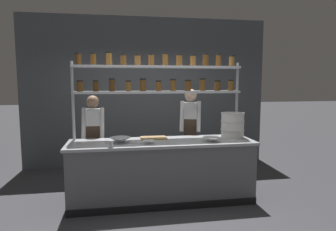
{
  "coord_description": "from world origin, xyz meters",
  "views": [
    {
      "loc": [
        -0.64,
        -4.33,
        1.81
      ],
      "look_at": [
        0.13,
        0.2,
        1.28
      ],
      "focal_mm": 32.0,
      "sensor_mm": 36.0,
      "label": 1
    }
  ],
  "objects_px": {
    "chef_center": "(190,129)",
    "container_stack": "(233,125)",
    "prep_bowl_center_back": "(211,140)",
    "chef_left": "(94,137)",
    "serving_cup_front": "(111,144)",
    "prep_bowl_near_left": "(120,140)",
    "prep_bowl_center_front": "(149,142)",
    "spice_shelf_unit": "(159,81)",
    "cutting_board": "(153,138)"
  },
  "relations": [
    {
      "from": "chef_left",
      "to": "container_stack",
      "type": "xyz_separation_m",
      "value": [
        2.18,
        -0.52,
        0.22
      ]
    },
    {
      "from": "container_stack",
      "to": "serving_cup_front",
      "type": "bearing_deg",
      "value": -167.7
    },
    {
      "from": "container_stack",
      "to": "prep_bowl_center_front",
      "type": "xyz_separation_m",
      "value": [
        -1.36,
        -0.27,
        -0.17
      ]
    },
    {
      "from": "chef_left",
      "to": "chef_center",
      "type": "height_order",
      "value": "chef_center"
    },
    {
      "from": "prep_bowl_center_back",
      "to": "serving_cup_front",
      "type": "relative_size",
      "value": 2.63
    },
    {
      "from": "prep_bowl_near_left",
      "to": "prep_bowl_center_back",
      "type": "distance_m",
      "value": 1.32
    },
    {
      "from": "serving_cup_front",
      "to": "prep_bowl_center_front",
      "type": "bearing_deg",
      "value": 15.0
    },
    {
      "from": "prep_bowl_near_left",
      "to": "prep_bowl_center_back",
      "type": "relative_size",
      "value": 1.21
    },
    {
      "from": "chef_left",
      "to": "serving_cup_front",
      "type": "height_order",
      "value": "chef_left"
    },
    {
      "from": "chef_left",
      "to": "prep_bowl_center_front",
      "type": "distance_m",
      "value": 1.14
    },
    {
      "from": "chef_center",
      "to": "container_stack",
      "type": "height_order",
      "value": "chef_center"
    },
    {
      "from": "chef_left",
      "to": "chef_center",
      "type": "relative_size",
      "value": 0.94
    },
    {
      "from": "chef_center",
      "to": "prep_bowl_center_back",
      "type": "height_order",
      "value": "chef_center"
    },
    {
      "from": "prep_bowl_center_front",
      "to": "prep_bowl_center_back",
      "type": "height_order",
      "value": "prep_bowl_center_back"
    },
    {
      "from": "chef_left",
      "to": "prep_bowl_near_left",
      "type": "height_order",
      "value": "chef_left"
    },
    {
      "from": "prep_bowl_center_front",
      "to": "prep_bowl_center_back",
      "type": "relative_size",
      "value": 0.71
    },
    {
      "from": "chef_left",
      "to": "prep_bowl_center_front",
      "type": "xyz_separation_m",
      "value": [
        0.83,
        -0.79,
        0.04
      ]
    },
    {
      "from": "prep_bowl_near_left",
      "to": "prep_bowl_center_front",
      "type": "bearing_deg",
      "value": -17.51
    },
    {
      "from": "chef_left",
      "to": "cutting_board",
      "type": "height_order",
      "value": "chef_left"
    },
    {
      "from": "prep_bowl_near_left",
      "to": "spice_shelf_unit",
      "type": "bearing_deg",
      "value": 30.74
    },
    {
      "from": "prep_bowl_center_front",
      "to": "prep_bowl_center_back",
      "type": "bearing_deg",
      "value": -0.76
    },
    {
      "from": "cutting_board",
      "to": "spice_shelf_unit",
      "type": "bearing_deg",
      "value": 49.93
    },
    {
      "from": "spice_shelf_unit",
      "to": "chef_left",
      "type": "relative_size",
      "value": 1.68
    },
    {
      "from": "spice_shelf_unit",
      "to": "prep_bowl_center_front",
      "type": "distance_m",
      "value": 1.02
    },
    {
      "from": "cutting_board",
      "to": "prep_bowl_center_front",
      "type": "distance_m",
      "value": 0.38
    },
    {
      "from": "prep_bowl_center_front",
      "to": "chef_center",
      "type": "bearing_deg",
      "value": 47.26
    },
    {
      "from": "spice_shelf_unit",
      "to": "chef_center",
      "type": "height_order",
      "value": "spice_shelf_unit"
    },
    {
      "from": "prep_bowl_center_back",
      "to": "spice_shelf_unit",
      "type": "bearing_deg",
      "value": 143.94
    },
    {
      "from": "prep_bowl_near_left",
      "to": "serving_cup_front",
      "type": "relative_size",
      "value": 3.18
    },
    {
      "from": "chef_left",
      "to": "chef_center",
      "type": "distance_m",
      "value": 1.66
    },
    {
      "from": "prep_bowl_near_left",
      "to": "serving_cup_front",
      "type": "xyz_separation_m",
      "value": [
        -0.13,
        -0.27,
        0.01
      ]
    },
    {
      "from": "chef_center",
      "to": "cutting_board",
      "type": "relative_size",
      "value": 4.17
    },
    {
      "from": "serving_cup_front",
      "to": "chef_center",
      "type": "bearing_deg",
      "value": 37.36
    },
    {
      "from": "container_stack",
      "to": "serving_cup_front",
      "type": "distance_m",
      "value": 1.94
    },
    {
      "from": "chef_left",
      "to": "cutting_board",
      "type": "distance_m",
      "value": 1.03
    },
    {
      "from": "spice_shelf_unit",
      "to": "prep_bowl_near_left",
      "type": "distance_m",
      "value": 1.11
    },
    {
      "from": "chef_left",
      "to": "chef_center",
      "type": "xyz_separation_m",
      "value": [
        1.65,
        0.11,
        0.06
      ]
    },
    {
      "from": "chef_center",
      "to": "container_stack",
      "type": "xyz_separation_m",
      "value": [
        0.53,
        -0.63,
        0.15
      ]
    },
    {
      "from": "chef_center",
      "to": "prep_bowl_near_left",
      "type": "relative_size",
      "value": 5.57
    },
    {
      "from": "prep_bowl_center_back",
      "to": "chef_left",
      "type": "bearing_deg",
      "value": 155.34
    },
    {
      "from": "spice_shelf_unit",
      "to": "prep_bowl_center_back",
      "type": "height_order",
      "value": "spice_shelf_unit"
    },
    {
      "from": "serving_cup_front",
      "to": "container_stack",
      "type": "bearing_deg",
      "value": 12.3
    },
    {
      "from": "prep_bowl_center_back",
      "to": "prep_bowl_center_front",
      "type": "bearing_deg",
      "value": 179.24
    },
    {
      "from": "prep_bowl_near_left",
      "to": "cutting_board",
      "type": "bearing_deg",
      "value": 24.87
    },
    {
      "from": "chef_center",
      "to": "prep_bowl_near_left",
      "type": "xyz_separation_m",
      "value": [
        -1.23,
        -0.77,
        -0.0
      ]
    },
    {
      "from": "chef_left",
      "to": "prep_bowl_center_back",
      "type": "relative_size",
      "value": 6.35
    },
    {
      "from": "chef_center",
      "to": "prep_bowl_near_left",
      "type": "height_order",
      "value": "chef_center"
    },
    {
      "from": "container_stack",
      "to": "prep_bowl_near_left",
      "type": "xyz_separation_m",
      "value": [
        -1.76,
        -0.14,
        -0.16
      ]
    },
    {
      "from": "prep_bowl_near_left",
      "to": "serving_cup_front",
      "type": "distance_m",
      "value": 0.3
    },
    {
      "from": "chef_center",
      "to": "serving_cup_front",
      "type": "relative_size",
      "value": 17.7
    }
  ]
}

